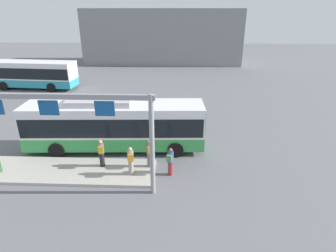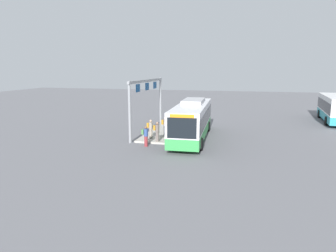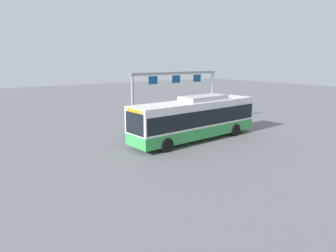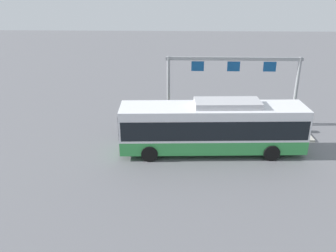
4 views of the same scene
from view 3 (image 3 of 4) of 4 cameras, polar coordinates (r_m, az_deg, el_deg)
The scene contains 9 objects.
ground_plane at distance 24.81m, azimuth 5.02°, elevation -2.51°, with size 120.00×120.00×0.00m, color slate.
platform_curb at distance 28.43m, azimuth 4.25°, elevation -0.44°, with size 10.00×2.80×0.16m, color #B2ADA3.
bus_main at distance 24.42m, azimuth 5.11°, elevation 1.61°, with size 11.55×3.10×3.46m.
person_boarding at distance 24.93m, azimuth -6.15°, elevation -0.36°, with size 0.42×0.58×1.67m.
person_waiting_near at distance 25.03m, azimuth -3.08°, elevation 0.12°, with size 0.44×0.59×1.67m.
person_waiting_mid at distance 26.25m, azimuth -2.44°, elevation 0.69°, with size 0.42×0.58×1.67m.
person_waiting_far at distance 26.67m, azimuth 1.81°, elevation 0.88°, with size 0.43×0.58×1.67m.
platform_sign_gantry at distance 28.93m, azimuth 1.52°, elevation 7.23°, with size 9.78×0.24×5.20m.
trash_bin at distance 31.20m, azimuth 9.19°, elevation 1.56°, with size 0.52×0.52×0.90m, color #2D5133.
Camera 3 is at (16.00, 17.90, 6.25)m, focal length 33.00 mm.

